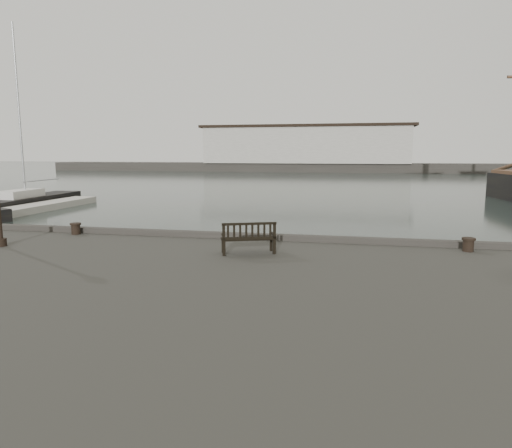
{
  "coord_description": "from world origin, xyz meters",
  "views": [
    {
      "loc": [
        2.86,
        -13.92,
        4.23
      ],
      "look_at": [
        0.02,
        -0.5,
        2.1
      ],
      "focal_mm": 32.0,
      "sensor_mm": 36.0,
      "label": 1
    }
  ],
  "objects_px": {
    "bollard_left": "(76,229)",
    "bollard_right": "(468,245)",
    "yacht_b": "(31,203)",
    "bench": "(248,244)"
  },
  "relations": [
    {
      "from": "bollard_right",
      "to": "yacht_b",
      "type": "xyz_separation_m",
      "value": [
        -28.61,
        18.88,
        -1.5
      ]
    },
    {
      "from": "bench",
      "to": "yacht_b",
      "type": "height_order",
      "value": "yacht_b"
    },
    {
      "from": "bollard_left",
      "to": "yacht_b",
      "type": "bearing_deg",
      "value": 131.35
    },
    {
      "from": "bollard_right",
      "to": "yacht_b",
      "type": "bearing_deg",
      "value": 146.58
    },
    {
      "from": "bench",
      "to": "yacht_b",
      "type": "distance_m",
      "value": 30.58
    },
    {
      "from": "bollard_right",
      "to": "bench",
      "type": "bearing_deg",
      "value": -165.64
    },
    {
      "from": "bollard_left",
      "to": "yacht_b",
      "type": "relative_size",
      "value": 0.03
    },
    {
      "from": "bench",
      "to": "bollard_right",
      "type": "relative_size",
      "value": 4.06
    },
    {
      "from": "bench",
      "to": "yacht_b",
      "type": "xyz_separation_m",
      "value": [
        -22.74,
        20.38,
        -1.58
      ]
    },
    {
      "from": "bollard_left",
      "to": "bollard_right",
      "type": "bearing_deg",
      "value": -0.88
    }
  ]
}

